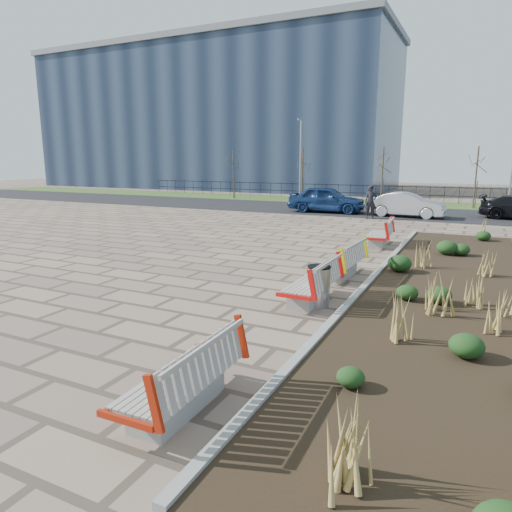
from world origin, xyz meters
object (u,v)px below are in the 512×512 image
at_px(lamp_west, 300,161).
at_px(pedestrian, 371,202).
at_px(car_blue, 327,199).
at_px(bench_b, 310,281).
at_px(bench_a, 178,375).
at_px(litter_bin, 319,286).
at_px(bench_d, 378,233).
at_px(car_silver, 407,205).
at_px(bench_c, 340,260).

bearing_deg(lamp_west, pedestrian, -47.49).
bearing_deg(car_blue, lamp_west, 30.38).
bearing_deg(bench_b, bench_a, -89.80).
xyz_separation_m(bench_a, pedestrian, (-2.00, 20.75, 0.41)).
distance_m(bench_a, bench_b, 5.11).
relative_size(litter_bin, pedestrian, 0.49).
xyz_separation_m(bench_b, pedestrian, (-2.00, 15.64, 0.41)).
height_order(bench_d, car_silver, car_silver).
height_order(bench_b, car_blue, car_blue).
bearing_deg(car_blue, bench_a, -171.23).
xyz_separation_m(bench_c, bench_d, (0.00, 5.27, 0.00)).
bearing_deg(bench_d, bench_c, -94.26).
bearing_deg(bench_c, bench_a, -87.12).
xyz_separation_m(litter_bin, lamp_west, (-9.26, 23.41, 2.59)).
height_order(bench_a, bench_d, same).
bearing_deg(litter_bin, car_silver, 91.85).
relative_size(pedestrian, lamp_west, 0.30).
xyz_separation_m(car_blue, car_silver, (4.78, -0.23, -0.11)).
distance_m(bench_d, car_blue, 10.99).
distance_m(bench_b, car_blue, 18.25).
bearing_deg(car_blue, pedestrian, -125.33).
bearing_deg(car_blue, litter_bin, -167.07).
xyz_separation_m(bench_c, car_blue, (-5.08, 15.01, 0.31)).
bearing_deg(lamp_west, litter_bin, -68.43).
bearing_deg(bench_c, pedestrian, 101.56).
relative_size(bench_b, lamp_west, 0.35).
distance_m(litter_bin, car_silver, 17.45).
distance_m(bench_d, litter_bin, 7.93).
distance_m(bench_a, bench_d, 12.89).
relative_size(car_blue, car_silver, 1.13).
relative_size(bench_c, pedestrian, 1.15).
xyz_separation_m(bench_a, lamp_west, (-9.00, 28.38, 2.54)).
xyz_separation_m(pedestrian, lamp_west, (-7.00, 7.63, 2.13)).
bearing_deg(bench_c, car_blue, 111.59).
distance_m(bench_b, lamp_west, 25.08).
relative_size(car_silver, lamp_west, 0.69).
bearing_deg(lamp_west, bench_a, -72.41).
height_order(bench_a, lamp_west, lamp_west).
bearing_deg(litter_bin, bench_d, 91.86).
xyz_separation_m(bench_a, car_silver, (-0.31, 22.40, 0.20)).
height_order(bench_b, lamp_west, lamp_west).
distance_m(bench_b, bench_d, 7.78).
relative_size(bench_c, car_silver, 0.51).
relative_size(bench_b, bench_d, 1.00).
bearing_deg(bench_d, car_blue, 113.30).
height_order(litter_bin, car_blue, car_blue).
relative_size(bench_b, pedestrian, 1.15).
relative_size(bench_d, car_blue, 0.45).
bearing_deg(bench_b, litter_bin, -28.20).
bearing_deg(pedestrian, litter_bin, -100.58).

